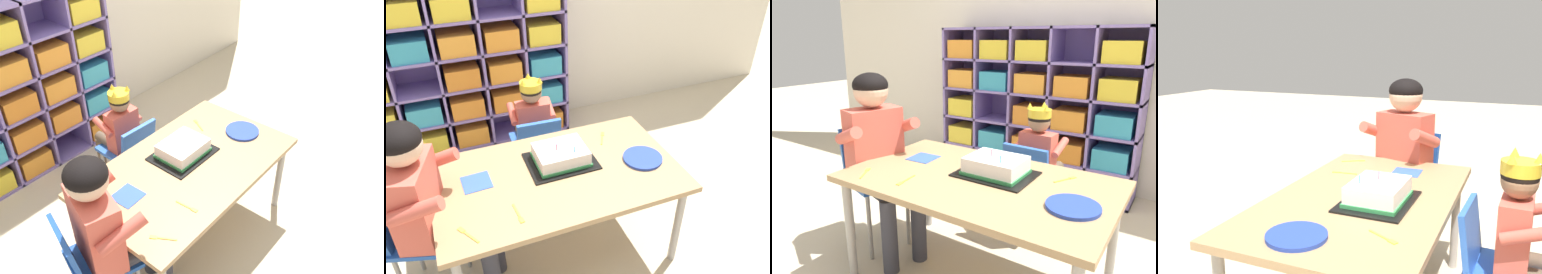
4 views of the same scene
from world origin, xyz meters
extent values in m
cube|color=beige|center=(0.00, 1.60, 1.39)|extent=(5.73, 0.10, 2.79)
cube|color=#7F6BB2|center=(-0.30, 1.54, 0.65)|extent=(1.65, 0.01, 1.30)
cube|color=#7F6BB2|center=(-1.12, 1.38, 0.65)|extent=(0.02, 0.32, 1.30)
cube|color=#7F6BB2|center=(-0.79, 1.38, 0.65)|extent=(0.02, 0.32, 1.30)
cube|color=#7F6BB2|center=(-0.46, 1.38, 0.65)|extent=(0.02, 0.32, 1.30)
cube|color=#7F6BB2|center=(-0.14, 1.38, 0.65)|extent=(0.02, 0.32, 1.30)
cube|color=#7F6BB2|center=(0.19, 1.38, 0.65)|extent=(0.02, 0.32, 1.30)
cube|color=#7F6BB2|center=(0.51, 1.38, 0.65)|extent=(0.02, 0.32, 1.30)
cube|color=#7F6BB2|center=(-0.30, 1.38, 0.01)|extent=(1.65, 0.32, 0.02)
cube|color=#7F6BB2|center=(-0.30, 1.38, 0.27)|extent=(1.65, 0.32, 0.02)
cube|color=#7F6BB2|center=(-0.30, 1.38, 0.52)|extent=(1.65, 0.32, 0.02)
cube|color=#7F6BB2|center=(-0.30, 1.38, 0.78)|extent=(1.65, 0.32, 0.02)
cube|color=#7F6BB2|center=(-0.30, 1.38, 1.03)|extent=(1.65, 0.32, 0.02)
cube|color=#7F6BB2|center=(-0.30, 1.38, 1.29)|extent=(1.65, 0.32, 0.02)
cube|color=orange|center=(-0.95, 1.37, 0.10)|extent=(0.25, 0.26, 0.15)
cube|color=yellow|center=(-0.63, 1.37, 0.10)|extent=(0.25, 0.26, 0.15)
cube|color=orange|center=(-0.30, 1.37, 0.10)|extent=(0.25, 0.26, 0.15)
cube|color=orange|center=(0.35, 1.37, 0.10)|extent=(0.25, 0.26, 0.15)
cube|color=yellow|center=(-0.95, 1.37, 0.35)|extent=(0.25, 0.26, 0.15)
cube|color=teal|center=(-0.63, 1.37, 0.35)|extent=(0.25, 0.26, 0.15)
cube|color=orange|center=(-0.30, 1.37, 0.35)|extent=(0.25, 0.26, 0.15)
cube|color=orange|center=(0.02, 1.37, 0.35)|extent=(0.25, 0.26, 0.15)
cube|color=teal|center=(0.35, 1.37, 0.35)|extent=(0.25, 0.26, 0.15)
cube|color=yellow|center=(-0.95, 1.37, 0.61)|extent=(0.25, 0.26, 0.15)
cube|color=orange|center=(-0.30, 1.37, 0.61)|extent=(0.25, 0.26, 0.15)
cube|color=orange|center=(0.02, 1.37, 0.61)|extent=(0.25, 0.26, 0.15)
cube|color=teal|center=(0.35, 1.37, 0.61)|extent=(0.25, 0.26, 0.15)
cube|color=orange|center=(-0.95, 1.37, 0.86)|extent=(0.25, 0.26, 0.15)
cube|color=teal|center=(-0.63, 1.37, 0.86)|extent=(0.25, 0.26, 0.15)
cube|color=orange|center=(-0.30, 1.37, 0.86)|extent=(0.25, 0.26, 0.15)
cube|color=orange|center=(0.02, 1.37, 0.86)|extent=(0.25, 0.26, 0.15)
cube|color=yellow|center=(0.35, 1.37, 0.86)|extent=(0.25, 0.26, 0.15)
cube|color=orange|center=(-0.95, 1.37, 1.12)|extent=(0.25, 0.26, 0.15)
cube|color=yellow|center=(-0.63, 1.37, 1.12)|extent=(0.25, 0.26, 0.15)
cube|color=yellow|center=(-0.30, 1.37, 1.12)|extent=(0.25, 0.26, 0.15)
cube|color=yellow|center=(0.35, 1.37, 1.12)|extent=(0.25, 0.26, 0.15)
cube|color=#A37F56|center=(0.00, 0.00, 0.56)|extent=(1.27, 0.75, 0.03)
cylinder|color=#9E9993|center=(-0.58, -0.32, 0.27)|extent=(0.04, 0.04, 0.54)
cylinder|color=#9E9993|center=(-0.58, 0.32, 0.27)|extent=(0.04, 0.04, 0.54)
cylinder|color=#9E9993|center=(0.58, 0.32, 0.27)|extent=(0.04, 0.04, 0.54)
cube|color=blue|center=(0.05, 0.61, 0.37)|extent=(0.32, 0.33, 0.03)
cube|color=blue|center=(0.04, 0.46, 0.50)|extent=(0.28, 0.07, 0.24)
cylinder|color=gray|center=(0.17, 0.73, 0.18)|extent=(0.02, 0.02, 0.35)
cylinder|color=gray|center=(-0.07, 0.74, 0.18)|extent=(0.02, 0.02, 0.35)
cylinder|color=gray|center=(0.16, 0.48, 0.18)|extent=(0.02, 0.02, 0.35)
cylinder|color=gray|center=(-0.08, 0.49, 0.18)|extent=(0.02, 0.02, 0.35)
cube|color=#D15647|center=(0.05, 0.62, 0.52)|extent=(0.22, 0.12, 0.29)
sphere|color=#997051|center=(0.05, 0.62, 0.74)|extent=(0.13, 0.13, 0.13)
ellipsoid|color=black|center=(0.05, 0.62, 0.76)|extent=(0.14, 0.14, 0.10)
cylinder|color=yellow|center=(0.05, 0.62, 0.79)|extent=(0.14, 0.14, 0.05)
cone|color=yellow|center=(0.05, 0.68, 0.83)|extent=(0.04, 0.04, 0.04)
cone|color=yellow|center=(0.10, 0.59, 0.83)|extent=(0.04, 0.04, 0.04)
cone|color=yellow|center=(-0.01, 0.60, 0.83)|extent=(0.04, 0.04, 0.04)
cylinder|color=brown|center=(0.12, 0.72, 0.40)|extent=(0.08, 0.21, 0.07)
cylinder|color=brown|center=(-0.01, 0.73, 0.40)|extent=(0.08, 0.21, 0.07)
cylinder|color=brown|center=(0.12, 0.83, 0.19)|extent=(0.06, 0.06, 0.37)
cylinder|color=brown|center=(-0.01, 0.83, 0.19)|extent=(0.06, 0.06, 0.37)
cylinder|color=#D15647|center=(0.17, 0.66, 0.58)|extent=(0.05, 0.18, 0.10)
cylinder|color=#D15647|center=(-0.08, 0.67, 0.58)|extent=(0.05, 0.18, 0.10)
cube|color=#1E4CA8|center=(-0.69, -0.01, 0.41)|extent=(0.39, 0.38, 0.03)
cube|color=#1E4CA8|center=(-0.83, 0.03, 0.57)|extent=(0.14, 0.29, 0.28)
cylinder|color=gray|center=(-0.60, -0.17, 0.20)|extent=(0.02, 0.02, 0.40)
cylinder|color=gray|center=(-0.53, 0.06, 0.20)|extent=(0.02, 0.02, 0.40)
cylinder|color=gray|center=(-0.85, -0.09, 0.20)|extent=(0.02, 0.02, 0.40)
cylinder|color=gray|center=(-0.77, 0.14, 0.20)|extent=(0.02, 0.02, 0.40)
cube|color=#D15647|center=(-0.69, -0.01, 0.63)|extent=(0.24, 0.33, 0.42)
sphere|color=#DBB293|center=(-0.69, -0.01, 0.94)|extent=(0.19, 0.19, 0.19)
ellipsoid|color=black|center=(-0.69, -0.01, 0.97)|extent=(0.19, 0.19, 0.14)
cylinder|color=#33333D|center=(-0.57, -0.14, 0.45)|extent=(0.32, 0.18, 0.10)
cylinder|color=#33333D|center=(-0.52, 0.03, 0.45)|extent=(0.32, 0.18, 0.10)
cylinder|color=#33333D|center=(-0.43, -0.19, 0.21)|extent=(0.08, 0.08, 0.42)
cylinder|color=#33333D|center=(-0.37, -0.02, 0.21)|extent=(0.08, 0.08, 0.42)
cylinder|color=#D15647|center=(-0.68, -0.19, 0.72)|extent=(0.26, 0.13, 0.14)
cylinder|color=#D15647|center=(-0.58, 0.13, 0.72)|extent=(0.26, 0.13, 0.14)
cube|color=black|center=(0.05, 0.08, 0.58)|extent=(0.37, 0.28, 0.01)
cube|color=white|center=(0.05, 0.08, 0.62)|extent=(0.27, 0.21, 0.08)
cube|color=#338E4C|center=(0.05, 0.08, 0.59)|extent=(0.28, 0.23, 0.02)
cylinder|color=#4CB2E5|center=(0.11, 0.02, 0.68)|extent=(0.01, 0.01, 0.04)
cylinder|color=#E54C66|center=(0.03, 0.08, 0.68)|extent=(0.01, 0.01, 0.04)
cylinder|color=#233DA3|center=(0.47, -0.06, 0.58)|extent=(0.21, 0.21, 0.01)
cube|color=#3356B7|center=(-0.41, 0.08, 0.57)|extent=(0.15, 0.15, 0.00)
cube|color=yellow|center=(-0.27, -0.19, 0.57)|extent=(0.02, 0.10, 0.00)
cube|color=yellow|center=(-0.26, -0.26, 0.57)|extent=(0.02, 0.04, 0.00)
cube|color=yellow|center=(-0.49, -0.27, 0.57)|extent=(0.06, 0.09, 0.00)
cube|color=yellow|center=(-0.52, -0.22, 0.57)|extent=(0.04, 0.04, 0.00)
cube|color=yellow|center=(0.34, 0.19, 0.57)|extent=(0.05, 0.09, 0.00)
cube|color=yellow|center=(0.38, 0.25, 0.57)|extent=(0.03, 0.04, 0.00)
camera|label=1|loc=(-1.38, -1.17, 2.08)|focal=37.68mm
camera|label=2|loc=(-0.49, -1.50, 1.84)|focal=36.02mm
camera|label=3|loc=(0.82, -1.35, 1.22)|focal=33.27mm
camera|label=4|loc=(1.59, 0.62, 1.21)|focal=38.57mm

